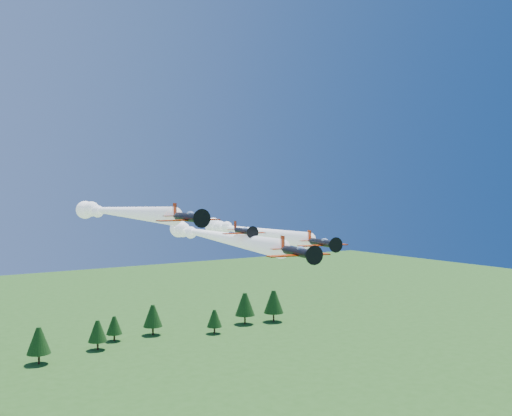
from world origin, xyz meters
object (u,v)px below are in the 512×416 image
plane_lead (210,235)px  plane_right (244,231)px  plane_slot (243,231)px  plane_left (115,211)px

plane_lead → plane_right: size_ratio=1.08×
plane_lead → plane_right: (11.17, 6.21, 0.03)m
plane_right → plane_lead: bearing=-139.7°
plane_lead → plane_slot: size_ratio=8.20×
plane_lead → plane_left: size_ratio=1.03×
plane_right → plane_slot: 26.82m
plane_right → plane_slot: (-14.56, -22.47, 1.58)m
plane_lead → plane_slot: plane_slot is taller
plane_left → plane_right: size_ratio=1.05×
plane_left → plane_right: plane_left is taller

